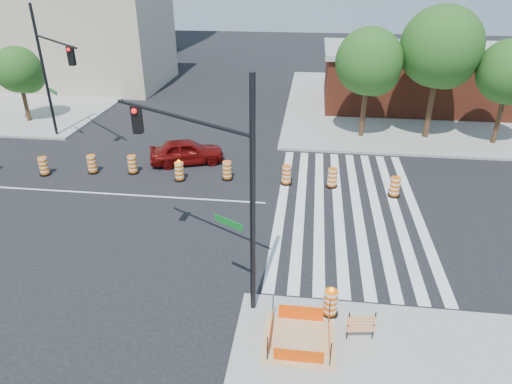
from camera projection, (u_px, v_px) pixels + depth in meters
The scene contains 25 objects.
ground at pixel (128, 195), 23.00m from camera, with size 120.00×120.00×0.00m, color black.
sidewalk_ne at pixel (424, 106), 36.90m from camera, with size 22.00×22.00×0.15m, color gray.
sidewalk_nw at pixel (10, 92), 40.89m from camera, with size 22.00×22.00×0.15m, color gray.
crosswalk_east at pixel (348, 208), 21.78m from camera, with size 6.75×13.50×0.01m.
lane_centerline at pixel (128, 195), 23.00m from camera, with size 14.00×0.12×0.01m, color silver.
excavation_pit at pixel (299, 339), 13.94m from camera, with size 2.20×2.20×0.90m.
brick_storefront at pixel (429, 78), 35.88m from camera, with size 16.50×8.50×4.60m.
beige_midrise at pixel (84, 29), 41.53m from camera, with size 14.00×10.00×10.00m, color tan.
red_coupe at pixel (187, 151), 26.31m from camera, with size 1.70×4.22×1.44m, color #610908.
signal_pole_se at pixel (211, 168), 14.12m from camera, with size 5.18×3.10×7.82m.
signal_pole_nw at pixel (51, 64), 27.30m from camera, with size 4.73×4.21×8.19m.
pit_drum at pixel (330, 303), 14.80m from camera, with size 0.56×0.56×1.10m.
barricade at pixel (361, 325), 13.78m from camera, with size 0.88×0.17×1.04m.
tree_north_b at pixel (19, 72), 31.72m from camera, with size 3.21×3.18×5.41m.
tree_north_c at pixel (369, 65), 28.38m from camera, with size 4.15×4.15×7.06m.
tree_north_d at pixel (441, 52), 27.75m from camera, with size 4.92×4.92×8.36m.
tree_north_e at pixel (510, 75), 27.31m from camera, with size 3.87×3.87×6.59m.
median_drum_2 at pixel (44, 167), 24.95m from camera, with size 0.60×0.60×1.02m.
median_drum_3 at pixel (92, 165), 25.20m from camera, with size 0.60×0.60×1.02m.
median_drum_4 at pixel (133, 165), 25.15m from camera, with size 0.60×0.60×1.02m.
median_drum_5 at pixel (179, 172), 24.33m from camera, with size 0.60×0.60×1.18m.
median_drum_6 at pixel (227, 171), 24.44m from camera, with size 0.60×0.60×1.02m.
median_drum_7 at pixel (286, 176), 23.90m from camera, with size 0.60×0.60×1.02m.
median_drum_8 at pixel (332, 178), 23.60m from camera, with size 0.60×0.60×1.02m.
median_drum_9 at pixel (395, 188), 22.65m from camera, with size 0.60×0.60×1.02m.
Camera 1 is at (8.97, -19.48, 10.54)m, focal length 32.00 mm.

